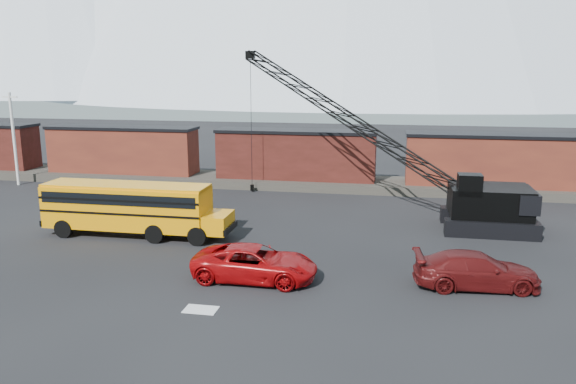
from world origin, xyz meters
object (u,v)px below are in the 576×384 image
at_px(maroon_suv, 476,270).
at_px(red_pickup, 255,263).
at_px(school_bus, 133,207).
at_px(crawler_crane, 345,117).

bearing_deg(maroon_suv, red_pickup, 89.30).
height_order(school_bus, maroon_suv, school_bus).
bearing_deg(crawler_crane, maroon_suv, -62.28).
relative_size(red_pickup, maroon_suv, 1.05).
relative_size(red_pickup, crawler_crane, 0.29).
bearing_deg(school_bus, maroon_suv, -13.81).
distance_m(maroon_suv, crawler_crane, 16.94).
height_order(school_bus, red_pickup, school_bus).
bearing_deg(maroon_suv, school_bus, 70.09).
xyz_separation_m(red_pickup, crawler_crane, (2.86, 15.06, 5.79)).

